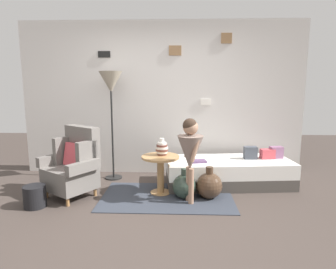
{
  "coord_description": "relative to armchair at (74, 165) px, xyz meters",
  "views": [
    {
      "loc": [
        0.32,
        -3.18,
        1.56
      ],
      "look_at": [
        0.15,
        0.95,
        0.85
      ],
      "focal_mm": 31.69,
      "sensor_mm": 36.0,
      "label": 1
    }
  ],
  "objects": [
    {
      "name": "demijohn_near",
      "position": [
        1.54,
        -0.04,
        -0.27
      ],
      "size": [
        0.33,
        0.33,
        0.42
      ],
      "color": "#2D3D33",
      "rests_on": "ground"
    },
    {
      "name": "vase_striped",
      "position": [
        1.22,
        0.18,
        0.21
      ],
      "size": [
        0.18,
        0.18,
        0.24
      ],
      "color": "brown",
      "rests_on": "side_table"
    },
    {
      "name": "gallery_wall",
      "position": [
        1.16,
        1.19,
        0.86
      ],
      "size": [
        4.8,
        0.12,
        2.6
      ],
      "color": "silver",
      "rests_on": "ground"
    },
    {
      "name": "book_on_daybed",
      "position": [
        1.75,
        0.38,
        -0.02
      ],
      "size": [
        0.25,
        0.2,
        0.03
      ],
      "primitive_type": "cube",
      "rotation": [
        0.0,
        0.0,
        0.21
      ],
      "color": "#61456C",
      "rests_on": "daybed"
    },
    {
      "name": "armchair",
      "position": [
        0.0,
        0.0,
        0.0
      ],
      "size": [
        0.9,
        0.85,
        0.97
      ],
      "color": "#9E7042",
      "rests_on": "ground"
    },
    {
      "name": "person_child",
      "position": [
        1.61,
        -0.2,
        0.28
      ],
      "size": [
        0.34,
        0.34,
        1.13
      ],
      "color": "#A37A60",
      "rests_on": "ground"
    },
    {
      "name": "floor_lamp",
      "position": [
        0.37,
        0.79,
        1.07
      ],
      "size": [
        0.37,
        0.37,
        1.75
      ],
      "color": "black",
      "rests_on": "ground"
    },
    {
      "name": "ground_plane",
      "position": [
        1.16,
        -0.76,
        -0.44
      ],
      "size": [
        12.0,
        12.0,
        0.0
      ],
      "primitive_type": "plane",
      "color": "#423833"
    },
    {
      "name": "side_table",
      "position": [
        1.2,
        0.13,
        -0.05
      ],
      "size": [
        0.54,
        0.54,
        0.55
      ],
      "color": "tan",
      "rests_on": "ground"
    },
    {
      "name": "pillow_head",
      "position": [
        2.99,
        0.68,
        0.05
      ],
      "size": [
        0.21,
        0.15,
        0.18
      ],
      "primitive_type": "cube",
      "rotation": [
        0.0,
        0.0,
        0.19
      ],
      "color": "gray",
      "rests_on": "daybed"
    },
    {
      "name": "pillow_mid",
      "position": [
        2.85,
        0.64,
        0.04
      ],
      "size": [
        0.23,
        0.15,
        0.15
      ],
      "primitive_type": "cube",
      "rotation": [
        0.0,
        0.0,
        0.16
      ],
      "color": "#D64C56",
      "rests_on": "daybed"
    },
    {
      "name": "pillow_back",
      "position": [
        2.58,
        0.61,
        0.06
      ],
      "size": [
        0.2,
        0.13,
        0.19
      ],
      "primitive_type": "cube",
      "rotation": [
        0.0,
        0.0,
        0.07
      ],
      "color": "#474C56",
      "rests_on": "daybed"
    },
    {
      "name": "daybed",
      "position": [
        2.23,
        0.55,
        -0.24
      ],
      "size": [
        1.97,
        0.98,
        0.4
      ],
      "color": "#4C4742",
      "rests_on": "ground"
    },
    {
      "name": "rug",
      "position": [
        1.3,
        -0.02,
        -0.43
      ],
      "size": [
        1.81,
        1.11,
        0.01
      ],
      "primitive_type": "cube",
      "color": "#333842",
      "rests_on": "ground"
    },
    {
      "name": "demijohn_far",
      "position": [
        1.88,
        -0.03,
        -0.26
      ],
      "size": [
        0.36,
        0.36,
        0.44
      ],
      "color": "#473323",
      "rests_on": "ground"
    },
    {
      "name": "magazine_basket",
      "position": [
        -0.37,
        -0.42,
        -0.3
      ],
      "size": [
        0.28,
        0.28,
        0.28
      ],
      "primitive_type": "cylinder",
      "color": "black",
      "rests_on": "ground"
    }
  ]
}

